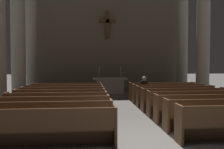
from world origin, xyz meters
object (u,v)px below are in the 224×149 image
at_px(pew_right_row_5, 184,99).
at_px(column_right_third, 203,33).
at_px(pew_left_row_6, 63,97).
at_px(pew_left_row_7, 65,94).
at_px(pew_left_row_2, 47,118).
at_px(pew_right_row_6, 175,96).
at_px(pew_right_row_2, 224,114).
at_px(candlestick_right, 121,74).
at_px(pew_right_row_4, 194,103).
at_px(pew_left_row_8, 67,92).
at_px(altar, 110,85).
at_px(pew_left_row_4, 57,105).
at_px(pew_left_row_3, 53,111).
at_px(pew_right_row_8, 162,91).
at_px(pew_right_row_7, 168,93).
at_px(pew_left_row_5, 60,101).
at_px(column_right_fourth, 182,38).
at_px(pew_right_row_3, 208,108).
at_px(column_left_fourth, 31,37).
at_px(pew_left_row_1, 40,128).
at_px(candlestick_left, 99,74).
at_px(column_left_third, 18,31).
at_px(lone_worshipper, 144,89).

height_order(pew_right_row_5, column_right_third, column_right_third).
distance_m(pew_left_row_6, pew_left_row_7, 1.02).
height_order(pew_left_row_2, pew_right_row_6, same).
xyz_separation_m(pew_right_row_2, candlestick_right, (-1.80, 9.30, 0.78)).
distance_m(pew_right_row_4, pew_right_row_6, 2.03).
bearing_deg(pew_left_row_8, pew_right_row_6, -22.12).
distance_m(pew_left_row_6, altar, 5.80).
height_order(pew_left_row_4, candlestick_right, candlestick_right).
bearing_deg(altar, pew_left_row_3, -106.81).
bearing_deg(pew_right_row_8, pew_right_row_7, -90.00).
height_order(pew_left_row_3, pew_left_row_5, same).
bearing_deg(column_right_fourth, pew_right_row_6, -113.83).
distance_m(pew_right_row_3, column_right_third, 7.11).
distance_m(pew_left_row_3, pew_right_row_7, 6.45).
relative_size(pew_left_row_7, pew_right_row_6, 1.00).
relative_size(pew_left_row_3, pew_left_row_5, 1.00).
bearing_deg(pew_right_row_7, column_left_fourth, 147.45).
height_order(pew_left_row_1, pew_left_row_4, same).
bearing_deg(pew_left_row_6, pew_left_row_1, -90.00).
bearing_deg(pew_left_row_3, pew_right_row_4, 11.49).
bearing_deg(pew_right_row_6, candlestick_left, 121.47).
xyz_separation_m(pew_left_row_3, pew_right_row_6, (5.01, 3.05, 0.00)).
height_order(pew_left_row_1, pew_left_row_5, same).
distance_m(pew_right_row_5, column_left_third, 9.06).
distance_m(pew_left_row_1, candlestick_left, 10.51).
height_order(pew_left_row_8, pew_right_row_3, same).
bearing_deg(pew_right_row_3, pew_right_row_2, -90.00).
relative_size(pew_left_row_7, pew_right_row_3, 1.00).
bearing_deg(candlestick_right, column_right_fourth, 8.20).
bearing_deg(pew_right_row_3, pew_right_row_4, 90.00).
xyz_separation_m(column_left_third, candlestick_right, (5.79, 2.49, -2.42)).
xyz_separation_m(pew_left_row_3, pew_left_row_6, (0.00, 3.05, 0.00)).
bearing_deg(candlestick_left, lone_worshipper, -64.50).
bearing_deg(pew_left_row_3, candlestick_right, 68.86).
bearing_deg(pew_left_row_7, lone_worshipper, 0.58).
bearing_deg(pew_left_row_6, pew_right_row_5, -11.49).
height_order(pew_left_row_1, column_right_third, column_right_third).
bearing_deg(pew_right_row_2, pew_left_row_1, -168.51).
relative_size(pew_left_row_1, pew_right_row_4, 1.00).
xyz_separation_m(pew_right_row_5, column_left_fourth, (-7.60, 6.88, 3.20)).
xyz_separation_m(pew_right_row_6, column_right_third, (2.59, 2.75, 3.20)).
xyz_separation_m(pew_right_row_6, lone_worshipper, (-1.21, 1.06, 0.22)).
xyz_separation_m(pew_right_row_7, altar, (-2.50, 4.22, 0.06)).
bearing_deg(pew_left_row_8, column_left_third, 164.60).
relative_size(pew_right_row_3, pew_right_row_5, 1.00).
xyz_separation_m(pew_left_row_2, lone_worshipper, (3.80, 5.13, 0.22)).
xyz_separation_m(pew_left_row_4, column_left_fourth, (-2.59, 7.90, 3.20)).
bearing_deg(column_left_third, pew_left_row_7, -33.74).
distance_m(pew_left_row_8, pew_right_row_4, 6.45).
bearing_deg(pew_right_row_5, pew_left_row_2, -148.63).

